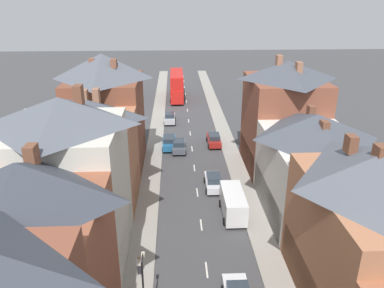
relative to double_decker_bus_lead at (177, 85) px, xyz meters
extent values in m
cube|color=gray|center=(-3.29, -23.84, -2.75)|extent=(2.20, 104.00, 0.14)
cube|color=gray|center=(6.91, -23.84, -2.75)|extent=(2.20, 104.00, 0.14)
cube|color=silver|center=(1.81, -49.84, -2.81)|extent=(0.14, 1.80, 0.01)
cube|color=silver|center=(1.81, -43.84, -2.81)|extent=(0.14, 1.80, 0.01)
cube|color=silver|center=(1.81, -37.84, -2.81)|extent=(0.14, 1.80, 0.01)
cube|color=silver|center=(1.81, -31.84, -2.81)|extent=(0.14, 1.80, 0.01)
cube|color=silver|center=(1.81, -25.84, -2.81)|extent=(0.14, 1.80, 0.01)
cube|color=silver|center=(1.81, -19.84, -2.81)|extent=(0.14, 1.80, 0.01)
cube|color=silver|center=(1.81, -13.84, -2.81)|extent=(0.14, 1.80, 0.01)
cube|color=silver|center=(1.81, -7.84, -2.81)|extent=(0.14, 1.80, 0.01)
cube|color=silver|center=(1.81, -1.84, -2.81)|extent=(0.14, 1.80, 0.01)
cube|color=silver|center=(1.81, 4.16, -2.81)|extent=(0.14, 1.80, 0.01)
cube|color=silver|center=(1.81, 10.16, -2.81)|extent=(0.14, 1.80, 0.01)
cube|color=silver|center=(1.81, 16.16, -2.81)|extent=(0.14, 1.80, 0.01)
cube|color=silver|center=(1.81, 22.16, -2.81)|extent=(0.14, 1.80, 0.01)
cube|color=#935138|center=(-8.39, -55.57, 1.95)|extent=(8.00, 7.42, 9.54)
pyramid|color=#383D47|center=(-8.39, -55.57, 7.92)|extent=(8.00, 7.42, 2.40)
cube|color=brown|center=(-8.34, -53.44, 8.54)|extent=(0.60, 0.90, 1.25)
cube|color=beige|center=(-8.39, -47.63, 2.75)|extent=(8.00, 8.47, 11.14)
cube|color=navy|center=(-4.45, -47.63, -1.22)|extent=(0.12, 7.79, 3.20)
pyramid|color=#565B66|center=(-8.39, -47.63, 9.32)|extent=(8.00, 8.47, 2.00)
cube|color=brown|center=(-7.30, -46.15, 10.05)|extent=(0.60, 0.90, 1.47)
cube|color=#B2704C|center=(-8.39, -39.34, 1.62)|extent=(8.00, 8.11, 8.87)
cube|color=maroon|center=(-4.45, -39.34, -1.22)|extent=(0.12, 7.46, 3.20)
pyramid|color=#474C56|center=(-8.39, -39.34, 6.94)|extent=(8.00, 8.11, 1.77)
cube|color=#99664C|center=(-8.88, -38.00, 7.71)|extent=(0.60, 0.90, 1.53)
cube|color=#99664C|center=(-7.89, -37.53, 7.70)|extent=(0.60, 0.90, 1.52)
cube|color=brown|center=(-8.39, -30.65, 2.58)|extent=(8.00, 9.27, 10.79)
cube|color=black|center=(-4.45, -30.65, -1.22)|extent=(0.12, 8.53, 3.20)
pyramid|color=#565B66|center=(-8.39, -30.65, 9.35)|extent=(8.00, 9.27, 2.75)
cube|color=brown|center=(-9.38, -30.90, 9.80)|extent=(0.60, 0.90, 0.90)
cube|color=brown|center=(-6.91, -31.79, 9.82)|extent=(0.60, 0.90, 0.95)
cube|color=#B2704C|center=(12.01, -53.54, 1.58)|extent=(8.00, 11.28, 8.80)
cube|color=olive|center=(8.07, -53.54, -1.22)|extent=(0.12, 10.37, 3.20)
cube|color=brown|center=(10.90, -50.85, 7.83)|extent=(0.60, 0.90, 1.16)
cube|color=brown|center=(11.47, -53.32, 7.99)|extent=(0.60, 0.90, 1.47)
cube|color=silver|center=(12.01, -42.33, 1.01)|extent=(8.00, 11.15, 7.65)
cube|color=#1E5133|center=(8.07, -42.33, -1.22)|extent=(0.12, 10.26, 3.20)
pyramid|color=#474C56|center=(12.01, -42.33, 5.98)|extent=(8.00, 11.15, 2.29)
cube|color=brown|center=(11.98, -43.92, 6.52)|extent=(0.60, 0.90, 1.08)
cube|color=brown|center=(12.25, -39.86, 6.58)|extent=(0.60, 0.90, 1.20)
cube|color=brown|center=(12.01, -32.18, 2.62)|extent=(8.00, 9.15, 10.88)
cube|color=#1E5133|center=(8.07, -32.18, -1.22)|extent=(0.12, 8.42, 3.20)
pyramid|color=#474C56|center=(12.01, -32.18, 9.05)|extent=(8.00, 9.15, 1.98)
cube|color=#99664C|center=(12.68, -33.87, 9.62)|extent=(0.60, 0.90, 1.13)
cube|color=#99664C|center=(11.03, -32.02, 9.83)|extent=(0.60, 0.90, 1.56)
cube|color=red|center=(0.01, -0.02, -1.17)|extent=(2.44, 10.80, 2.50)
cube|color=red|center=(0.01, -0.02, 1.23)|extent=(2.44, 10.58, 2.30)
cube|color=red|center=(0.01, -0.02, 2.43)|extent=(2.39, 10.37, 0.10)
cube|color=#28333D|center=(0.01, 5.33, -0.97)|extent=(2.20, 0.10, 1.20)
cube|color=#28333D|center=(0.01, 5.33, 1.33)|extent=(2.20, 0.10, 1.10)
cube|color=#28333D|center=(-1.18, -0.02, -0.92)|extent=(0.06, 9.18, 0.90)
cube|color=#28333D|center=(-1.18, -0.02, 1.33)|extent=(0.06, 9.18, 0.90)
cube|color=yellow|center=(0.01, 5.33, 2.13)|extent=(1.34, 0.08, 0.32)
cylinder|color=black|center=(-1.21, 3.32, -2.32)|extent=(0.30, 1.00, 1.00)
cylinder|color=black|center=(1.23, 3.32, -2.32)|extent=(0.30, 1.00, 1.00)
cylinder|color=black|center=(-1.21, -2.99, -2.32)|extent=(0.30, 1.00, 1.00)
cylinder|color=black|center=(1.23, -2.99, -2.32)|extent=(0.30, 1.00, 1.00)
cube|color=#236093|center=(-1.29, -25.28, -2.11)|extent=(1.70, 4.55, 0.79)
cube|color=#28333D|center=(-1.29, -25.51, -1.41)|extent=(1.46, 2.28, 0.60)
cylinder|color=black|center=(-2.14, -23.87, -2.51)|extent=(0.20, 0.62, 0.62)
cylinder|color=black|center=(-0.44, -23.87, -2.51)|extent=(0.20, 0.62, 0.62)
cylinder|color=black|center=(-2.14, -26.69, -2.51)|extent=(0.20, 0.62, 0.62)
cylinder|color=black|center=(-0.44, -26.69, -2.51)|extent=(0.20, 0.62, 0.62)
cube|color=#B7BABF|center=(-1.29, -14.70, -2.11)|extent=(1.70, 4.08, 0.79)
cube|color=#28333D|center=(-1.29, -14.90, -1.42)|extent=(1.46, 2.04, 0.60)
cylinder|color=black|center=(-2.14, -13.43, -2.51)|extent=(0.20, 0.62, 0.62)
cylinder|color=black|center=(-0.44, -13.43, -2.51)|extent=(0.20, 0.62, 0.62)
cylinder|color=black|center=(-2.14, -15.96, -2.51)|extent=(0.20, 0.62, 0.62)
cylinder|color=black|center=(-0.44, -15.96, -2.51)|extent=(0.20, 0.62, 0.62)
cube|color=silver|center=(3.61, -36.94, -2.15)|extent=(1.70, 4.16, 0.72)
cube|color=#28333D|center=(3.61, -37.15, -1.49)|extent=(1.46, 2.08, 0.60)
cylinder|color=black|center=(2.76, -35.65, -2.51)|extent=(0.20, 0.62, 0.62)
cylinder|color=black|center=(4.46, -35.65, -2.51)|extent=(0.20, 0.62, 0.62)
cylinder|color=black|center=(2.76, -38.23, -2.51)|extent=(0.20, 0.62, 0.62)
cylinder|color=black|center=(4.46, -38.23, -2.51)|extent=(0.20, 0.62, 0.62)
cube|color=maroon|center=(4.91, -24.54, -2.14)|extent=(1.70, 4.31, 0.72)
cube|color=#28333D|center=(4.91, -24.75, -1.48)|extent=(1.46, 2.16, 0.60)
cylinder|color=black|center=(4.06, -23.20, -2.51)|extent=(0.20, 0.62, 0.62)
cylinder|color=black|center=(5.76, -23.20, -2.51)|extent=(0.20, 0.62, 0.62)
cylinder|color=black|center=(4.06, -25.87, -2.51)|extent=(0.20, 0.62, 0.62)
cylinder|color=black|center=(5.76, -25.87, -2.51)|extent=(0.20, 0.62, 0.62)
cube|color=#4C515B|center=(0.01, -26.51, -2.16)|extent=(1.70, 4.15, 0.69)
cube|color=#28333D|center=(0.01, -26.71, -1.52)|extent=(1.46, 2.07, 0.60)
cylinder|color=black|center=(-0.84, -25.22, -2.51)|extent=(0.20, 0.62, 0.62)
cylinder|color=black|center=(0.86, -25.22, -2.51)|extent=(0.20, 0.62, 0.62)
cylinder|color=black|center=(-0.84, -27.79, -2.51)|extent=(0.20, 0.62, 0.62)
cylinder|color=black|center=(0.86, -27.79, -2.51)|extent=(0.20, 0.62, 0.62)
cube|color=white|center=(4.91, -42.37, -1.46)|extent=(1.96, 5.20, 2.10)
cube|color=#28333D|center=(4.91, -39.82, -1.16)|extent=(1.76, 0.10, 0.90)
cylinder|color=black|center=(3.93, -40.81, -2.46)|extent=(0.24, 0.72, 0.72)
cylinder|color=black|center=(5.89, -40.81, -2.46)|extent=(0.24, 0.72, 0.72)
cylinder|color=black|center=(3.93, -43.93, -2.46)|extent=(0.24, 0.72, 0.72)
cylinder|color=black|center=(5.89, -43.93, -2.46)|extent=(0.24, 0.72, 0.72)
cylinder|color=#23232D|center=(-3.35, -50.22, -2.26)|extent=(0.14, 0.14, 0.84)
cylinder|color=#23232D|center=(-3.17, -50.22, -2.26)|extent=(0.14, 0.14, 0.84)
cube|color=silver|center=(-3.26, -50.22, -1.57)|extent=(0.36, 0.22, 0.54)
sphere|color=#9E7051|center=(-3.26, -50.22, -1.18)|extent=(0.22, 0.22, 0.22)
cylinder|color=black|center=(-2.44, -54.97, 2.58)|extent=(0.08, 0.90, 0.08)
cube|color=beige|center=(-2.44, -54.52, 2.50)|extent=(0.20, 0.32, 0.20)
camera|label=1|loc=(-0.38, -72.68, 16.88)|focal=35.00mm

